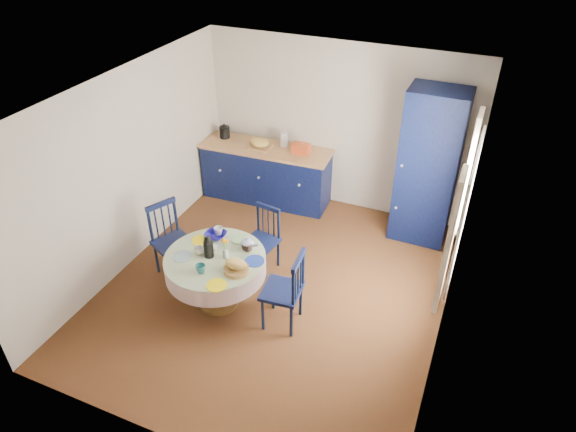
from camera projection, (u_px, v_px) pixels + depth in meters
name	position (u px, v px, depth m)	size (l,w,h in m)	color
floor	(276.00, 288.00, 6.43)	(4.50, 4.50, 0.00)	black
ceiling	(272.00, 97.00, 5.03)	(4.50, 4.50, 0.00)	white
wall_back	(338.00, 127.00, 7.44)	(4.00, 0.02, 2.50)	beige
wall_left	(128.00, 171.00, 6.37)	(0.02, 4.50, 2.50)	beige
wall_right	(458.00, 247.00, 5.08)	(0.02, 4.50, 2.50)	beige
window	(462.00, 208.00, 5.17)	(0.10, 1.74, 1.45)	white
kitchen_counter	(266.00, 173.00, 7.94)	(2.03, 0.72, 1.14)	black
pantry_cabinet	(428.00, 168.00, 6.78)	(0.76, 0.56, 2.16)	black
dining_table	(217.00, 265.00, 5.89)	(1.16, 1.16, 0.98)	brown
chair_left	(171.00, 240.00, 6.43)	(0.57, 0.58, 0.99)	black
chair_far	(263.00, 239.00, 6.55)	(0.45, 0.43, 0.88)	black
chair_right	(285.00, 290.00, 5.67)	(0.45, 0.47, 0.98)	black
mug_a	(199.00, 250.00, 5.86)	(0.11, 0.11, 0.09)	silver
mug_b	(201.00, 269.00, 5.57)	(0.11, 0.11, 0.10)	#26676C
mug_c	(247.00, 247.00, 5.90)	(0.13, 0.13, 0.10)	black
mug_d	(218.00, 231.00, 6.16)	(0.11, 0.11, 0.10)	silver
cobalt_bowl	(215.00, 235.00, 6.12)	(0.25, 0.25, 0.06)	navy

